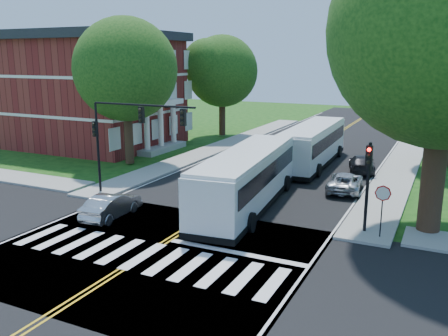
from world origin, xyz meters
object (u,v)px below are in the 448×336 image
Objects in this scene: signal_ne at (368,175)px; dark_sedan at (362,164)px; bus_lead at (247,178)px; bus_follow at (313,144)px; suv at (345,182)px; signal_nw at (127,127)px; hatchback at (112,205)px.

signal_ne is 13.58m from dark_sedan.
bus_follow is (0.42, 12.41, -0.03)m from bus_lead.
bus_follow is 7.76m from suv.
signal_ne is (14.06, 0.01, -1.41)m from signal_nw.
dark_sedan is (4.41, 11.72, -1.09)m from bus_lead.
bus_lead is at bearing 11.35° from signal_nw.
dark_sedan is at bearing -96.30° from suv.
bus_follow is 3.11× the size of hatchback.
suv is at bearing 76.65° from dark_sedan.
signal_nw is at bearing 59.54° from bus_follow.
bus_lead is 1.03× the size of bus_follow.
dark_sedan is (-2.44, 13.15, -2.32)m from signal_ne.
bus_lead is at bearing 86.44° from bus_follow.
hatchback reaches higher than suv.
signal_ne is at bearing -169.15° from hatchback.
signal_ne is 1.00× the size of suv.
hatchback is 19.48m from dark_sedan.
bus_lead is 7.37m from suv.
signal_ne is at bearing 0.05° from signal_nw.
signal_nw is 7.81m from bus_lead.
signal_nw is 0.57× the size of bus_follow.
signal_nw is 1.78× the size of hatchback.
bus_follow reaches higher than hatchback.
bus_follow reaches higher than suv.
signal_nw reaches higher than suv.
suv is (-2.46, 7.26, -2.34)m from signal_ne.
bus_follow is at bearing -22.97° from dark_sedan.
hatchback is 14.79m from suv.
signal_nw is 0.56× the size of bus_lead.
bus_follow is (7.63, 13.86, -2.67)m from signal_nw.
signal_ne is 13.36m from hatchback.
dark_sedan is at bearing 48.57° from signal_nw.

